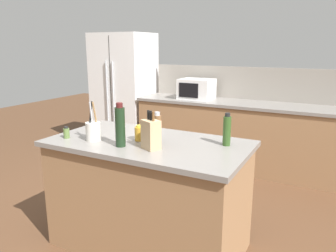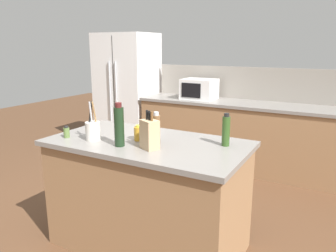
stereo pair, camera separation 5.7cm
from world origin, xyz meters
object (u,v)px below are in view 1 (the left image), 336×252
object	(u,v)px
knife_block	(151,134)
honey_jar	(140,133)
soy_sauce_bottle	(155,129)
microwave	(197,89)
spice_jar_oregano	(66,133)
utensil_crock	(93,131)
olive_oil_bottle	(227,130)
refrigerator	(124,92)
wine_bottle	(120,126)
pepper_grinder	(157,129)

from	to	relation	value
knife_block	honey_jar	bearing A→B (deg)	168.09
soy_sauce_bottle	microwave	bearing A→B (deg)	104.26
microwave	spice_jar_oregano	bearing A→B (deg)	-93.41
spice_jar_oregano	soy_sauce_bottle	distance (m)	0.75
utensil_crock	microwave	bearing A→B (deg)	92.42
knife_block	soy_sauce_bottle	xyz separation A→B (m)	(-0.08, 0.20, -0.02)
olive_oil_bottle	knife_block	bearing A→B (deg)	-143.28
microwave	utensil_crock	distance (m)	2.39
refrigerator	spice_jar_oregano	distance (m)	2.74
refrigerator	knife_block	distance (m)	3.10
spice_jar_oregano	olive_oil_bottle	size ratio (longest dim) A/B	0.39
utensil_crock	honey_jar	world-z (taller)	utensil_crock
knife_block	olive_oil_bottle	xyz separation A→B (m)	(0.47, 0.35, 0.01)
wine_bottle	olive_oil_bottle	bearing A→B (deg)	29.37
refrigerator	spice_jar_oregano	size ratio (longest dim) A/B	19.15
pepper_grinder	olive_oil_bottle	size ratio (longest dim) A/B	1.00
honey_jar	pepper_grinder	world-z (taller)	pepper_grinder
refrigerator	olive_oil_bottle	xyz separation A→B (m)	(2.41, -2.07, 0.12)
honey_jar	pepper_grinder	xyz separation A→B (m)	(0.18, -0.02, 0.06)
microwave	soy_sauce_bottle	bearing A→B (deg)	-75.74
utensil_crock	honey_jar	size ratio (longest dim) A/B	2.51
olive_oil_bottle	spice_jar_oregano	bearing A→B (deg)	-161.37
refrigerator	utensil_crock	size ratio (longest dim) A/B	5.90
microwave	soy_sauce_bottle	xyz separation A→B (m)	(0.55, -2.16, -0.05)
refrigerator	honey_jar	xyz separation A→B (m)	(1.74, -2.26, 0.05)
microwave	pepper_grinder	distance (m)	2.31
wine_bottle	spice_jar_oregano	bearing A→B (deg)	-177.77
soy_sauce_bottle	olive_oil_bottle	bearing A→B (deg)	14.89
spice_jar_oregano	wine_bottle	world-z (taller)	wine_bottle
refrigerator	wine_bottle	world-z (taller)	refrigerator
microwave	olive_oil_bottle	world-z (taller)	microwave
soy_sauce_bottle	pepper_grinder	world-z (taller)	pepper_grinder
microwave	refrigerator	bearing A→B (deg)	177.75
refrigerator	utensil_crock	bearing A→B (deg)	-59.98
microwave	wine_bottle	size ratio (longest dim) A/B	1.39
soy_sauce_bottle	pepper_grinder	size ratio (longest dim) A/B	0.80
spice_jar_oregano	refrigerator	bearing A→B (deg)	115.04
utensil_crock	soy_sauce_bottle	bearing A→B (deg)	26.45
microwave	pepper_grinder	xyz separation A→B (m)	(0.61, -2.23, -0.02)
spice_jar_oregano	soy_sauce_bottle	xyz separation A→B (m)	(0.69, 0.27, 0.05)
olive_oil_bottle	utensil_crock	bearing A→B (deg)	-159.71
refrigerator	knife_block	size ratio (longest dim) A/B	6.52
knife_block	pepper_grinder	size ratio (longest dim) A/B	1.13
soy_sauce_bottle	wine_bottle	distance (m)	0.30
soy_sauce_bottle	honey_jar	xyz separation A→B (m)	(-0.11, -0.05, -0.04)
pepper_grinder	olive_oil_bottle	xyz separation A→B (m)	(0.49, 0.22, -0.00)
utensil_crock	spice_jar_oregano	bearing A→B (deg)	-168.42
spice_jar_oregano	olive_oil_bottle	bearing A→B (deg)	18.63
knife_block	honey_jar	world-z (taller)	knife_block
pepper_grinder	soy_sauce_bottle	bearing A→B (deg)	131.76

